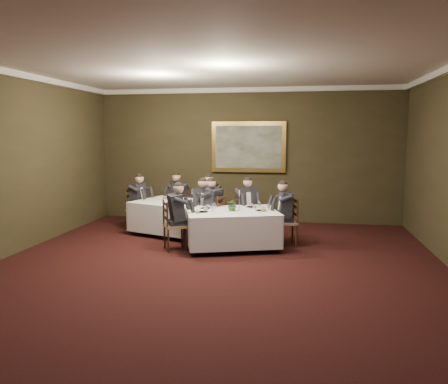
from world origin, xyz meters
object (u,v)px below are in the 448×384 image
(diner_sec_backright, at_px, (211,208))
(diner_main_backright, at_px, (246,214))
(diner_main_endright, at_px, (286,221))
(chair_sec_endright, at_px, (215,227))
(diner_main_endleft, at_px, (175,224))
(chair_sec_endleft, at_px, (137,217))
(diner_sec_endright, at_px, (214,216))
(chair_main_endright, at_px, (286,232))
(diner_sec_backleft, at_px, (179,205))
(table_main, at_px, (232,226))
(chair_sec_backright, at_px, (211,217))
(candlestick, at_px, (239,202))
(table_second, at_px, (174,215))
(chair_main_backright, at_px, (246,224))
(diner_main_backleft, at_px, (203,215))
(centerpiece, at_px, (233,204))
(chair_sec_backleft, at_px, (180,214))
(painting, at_px, (248,147))
(chair_main_backleft, at_px, (203,225))
(chair_main_endleft, at_px, (175,236))
(diner_sec_endleft, at_px, (137,208))

(diner_sec_backright, bearing_deg, diner_main_backright, 164.13)
(diner_main_endright, distance_m, chair_sec_endright, 1.60)
(diner_main_endleft, distance_m, chair_sec_endleft, 2.26)
(diner_main_backright, xyz_separation_m, diner_sec_endright, (-0.66, -0.41, 0.00))
(diner_main_endleft, xyz_separation_m, chair_main_endright, (2.19, 0.72, -0.23))
(diner_sec_backleft, height_order, diner_sec_endright, same)
(chair_main_endright, bearing_deg, table_main, 94.58)
(chair_sec_backright, height_order, candlestick, candlestick)
(table_second, relative_size, diner_main_endleft, 1.55)
(chair_main_backright, distance_m, candlestick, 1.12)
(diner_main_backleft, xyz_separation_m, chair_main_endright, (1.86, -0.36, -0.23))
(centerpiece, bearing_deg, chair_main_endright, 20.26)
(chair_sec_backleft, distance_m, centerpiece, 2.70)
(table_second, xyz_separation_m, centerpiece, (1.54, -1.02, 0.46))
(diner_sec_backright, height_order, diner_sec_endright, same)
(candlestick, bearing_deg, chair_main_backright, 88.11)
(painting, bearing_deg, chair_sec_backright, -124.49)
(chair_main_endright, bearing_deg, diner_main_endleft, 94.60)
(diner_sec_endright, bearing_deg, diner_main_backright, -38.40)
(diner_main_backright, height_order, candlestick, diner_main_backright)
(chair_sec_backleft, xyz_separation_m, candlestick, (1.79, -1.86, 0.63))
(chair_main_backleft, relative_size, diner_main_endleft, 0.74)
(table_second, distance_m, chair_main_backright, 1.69)
(table_second, distance_m, chair_sec_backright, 1.02)
(diner_main_backleft, xyz_separation_m, diner_sec_backright, (-0.02, 0.93, 0.00))
(chair_sec_backright, relative_size, diner_sec_backright, 0.74)
(chair_main_backleft, height_order, diner_main_backright, diner_main_backright)
(table_main, bearing_deg, chair_sec_endright, 127.47)
(diner_sec_backleft, xyz_separation_m, painting, (1.66, 0.83, 1.46))
(diner_sec_backleft, xyz_separation_m, diner_sec_endright, (1.18, -1.35, 0.00))
(chair_sec_backleft, xyz_separation_m, diner_sec_endright, (1.17, -1.36, 0.23))
(diner_sec_backright, relative_size, chair_sec_endleft, 1.35)
(chair_main_backleft, bearing_deg, chair_main_endleft, 60.80)
(table_second, relative_size, chair_main_endleft, 2.08)
(chair_main_endleft, relative_size, diner_main_endleft, 0.74)
(chair_sec_backleft, xyz_separation_m, chair_sec_endleft, (-0.90, -0.63, 0.00))
(chair_main_backright, relative_size, diner_main_endright, 0.74)
(chair_sec_endright, bearing_deg, painting, 7.20)
(centerpiece, bearing_deg, diner_main_endright, 20.33)
(diner_main_endright, height_order, chair_sec_backleft, diner_main_endright)
(chair_main_endright, xyz_separation_m, centerpiece, (-1.08, -0.40, 0.62))
(table_second, xyz_separation_m, chair_main_endright, (2.61, -0.62, -0.17))
(table_second, distance_m, diner_main_backright, 1.69)
(diner_main_backleft, distance_m, diner_sec_endright, 0.29)
(chair_main_endleft, height_order, diner_sec_endleft, diner_sec_endleft)
(diner_main_backleft, height_order, diner_main_endright, same)
(diner_main_backright, distance_m, painting, 2.30)
(chair_sec_backleft, bearing_deg, chair_main_backright, -173.67)
(diner_main_endright, height_order, diner_sec_backright, same)
(chair_main_backleft, distance_m, chair_sec_backleft, 1.53)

